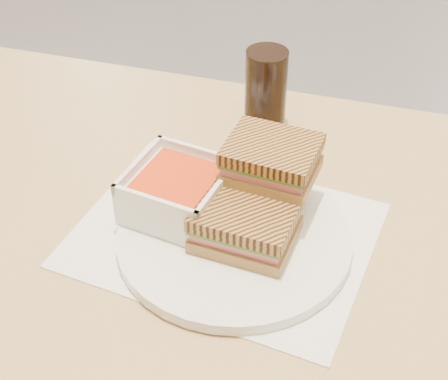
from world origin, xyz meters
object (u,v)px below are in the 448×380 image
at_px(main_table, 230,285).
at_px(plate, 234,238).
at_px(soup_bowl, 178,193).
at_px(cola_glass, 266,92).
at_px(panini_lower, 246,223).

relative_size(main_table, plate, 4.27).
bearing_deg(soup_bowl, cola_glass, 81.81).
bearing_deg(plate, soup_bowl, 169.56).
relative_size(plate, panini_lower, 2.46).
distance_m(main_table, panini_lower, 0.16).
bearing_deg(soup_bowl, main_table, 10.93).
bearing_deg(panini_lower, main_table, 134.47).
distance_m(main_table, soup_bowl, 0.17).
xyz_separation_m(soup_bowl, cola_glass, (0.03, 0.24, 0.02)).
relative_size(soup_bowl, panini_lower, 1.05).
distance_m(main_table, cola_glass, 0.29).
xyz_separation_m(main_table, panini_lower, (0.03, -0.03, 0.16)).
bearing_deg(cola_glass, plate, -79.15).
bearing_deg(main_table, cola_glass, 98.38).
xyz_separation_m(soup_bowl, panini_lower, (0.10, -0.02, -0.00)).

